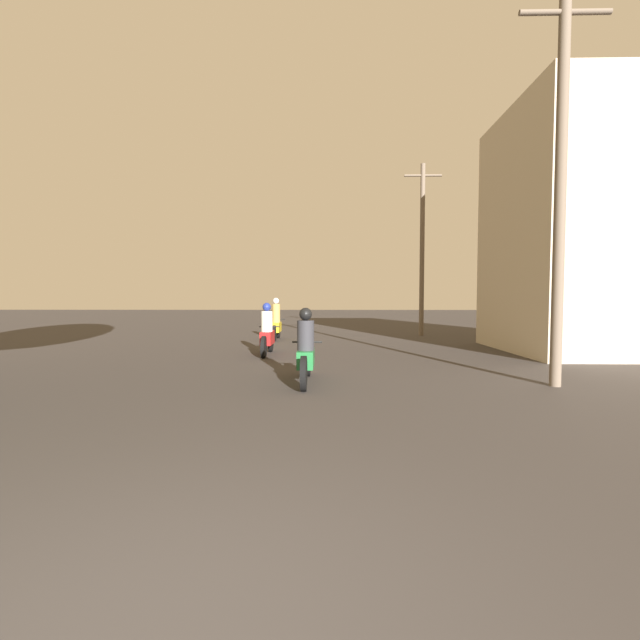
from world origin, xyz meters
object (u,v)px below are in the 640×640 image
(motorcycle_red, at_px, (267,334))
(utility_pole_near, at_px, (561,180))
(building_right_near, at_px, (603,230))
(utility_pole_far, at_px, (422,247))
(motorcycle_green, at_px, (306,353))
(motorcycle_yellow, at_px, (276,323))

(motorcycle_red, height_order, utility_pole_near, utility_pole_near)
(building_right_near, relative_size, utility_pole_far, 0.99)
(motorcycle_green, bearing_deg, motorcycle_red, 115.99)
(motorcycle_green, height_order, building_right_near, building_right_near)
(motorcycle_yellow, height_order, utility_pole_near, utility_pole_near)
(motorcycle_green, bearing_deg, motorcycle_yellow, 108.71)
(building_right_near, xyz_separation_m, utility_pole_far, (-4.21, 5.57, 0.20))
(motorcycle_green, distance_m, utility_pole_far, 12.00)
(motorcycle_green, relative_size, building_right_near, 0.28)
(building_right_near, relative_size, utility_pole_near, 1.02)
(motorcycle_green, xyz_separation_m, utility_pole_far, (4.46, 10.65, 3.28))
(motorcycle_green, height_order, utility_pole_near, utility_pole_near)
(motorcycle_red, bearing_deg, utility_pole_near, -43.97)
(motorcycle_red, height_order, motorcycle_yellow, motorcycle_yellow)
(motorcycle_green, relative_size, utility_pole_near, 0.29)
(motorcycle_red, height_order, building_right_near, building_right_near)
(motorcycle_yellow, distance_m, utility_pole_far, 7.19)
(motorcycle_red, relative_size, building_right_near, 0.27)
(motorcycle_red, relative_size, motorcycle_yellow, 1.04)
(motorcycle_green, bearing_deg, utility_pole_near, 5.69)
(motorcycle_red, distance_m, utility_pole_near, 7.94)
(motorcycle_green, relative_size, motorcycle_yellow, 1.09)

